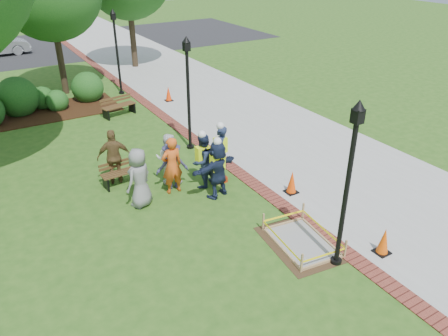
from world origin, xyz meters
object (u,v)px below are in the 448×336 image
bench_near (124,177)px  hivis_worker_c (203,159)px  hivis_worker_a (218,168)px  hivis_worker_b (220,150)px  cone_front (384,242)px  wet_concrete_pad (302,236)px  lamp_near (349,175)px

bench_near → hivis_worker_c: bearing=-34.0°
hivis_worker_a → hivis_worker_b: (0.72, 1.05, -0.01)m
bench_near → hivis_worker_c: size_ratio=0.76×
bench_near → hivis_worker_c: 2.72m
cone_front → hivis_worker_c: 5.94m
cone_front → bench_near: bearing=122.7°
wet_concrete_pad → hivis_worker_a: hivis_worker_a is taller
hivis_worker_a → hivis_worker_b: 1.27m
cone_front → hivis_worker_c: bearing=112.6°
hivis_worker_b → cone_front: bearing=-75.8°
lamp_near → hivis_worker_a: lamp_near is taller
hivis_worker_b → hivis_worker_c: hivis_worker_b is taller
hivis_worker_c → hivis_worker_b: bearing=18.2°
bench_near → hivis_worker_b: 3.30m
wet_concrete_pad → cone_front: bearing=-42.4°
hivis_worker_c → cone_front: bearing=-67.4°
wet_concrete_pad → cone_front: cone_front is taller
wet_concrete_pad → bench_near: size_ratio=1.67×
lamp_near → hivis_worker_a: (-0.90, 4.34, -1.50)m
wet_concrete_pad → bench_near: 6.27m
hivis_worker_a → hivis_worker_c: size_ratio=1.02×
bench_near → hivis_worker_b: hivis_worker_b is taller
cone_front → hivis_worker_a: hivis_worker_a is taller
bench_near → lamp_near: 7.64m
bench_near → lamp_near: lamp_near is taller
cone_front → hivis_worker_b: (-1.45, 5.72, 0.61)m
lamp_near → hivis_worker_a: 4.68m
cone_front → hivis_worker_b: 5.93m
bench_near → lamp_near: bearing=-64.3°
hivis_worker_c → hivis_worker_a: bearing=-83.1°
bench_near → lamp_near: size_ratio=0.35×
hivis_worker_a → hivis_worker_c: bearing=96.9°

